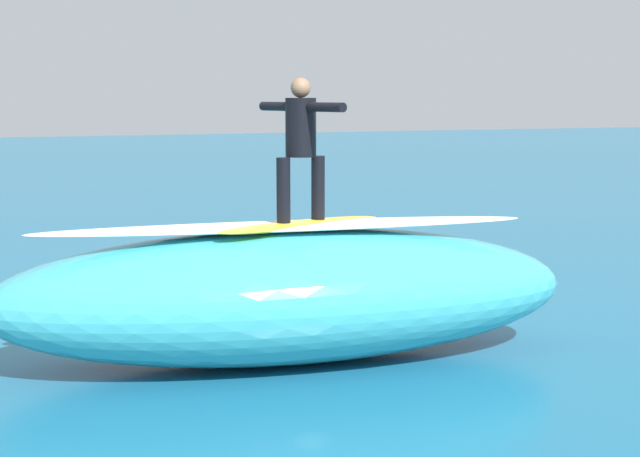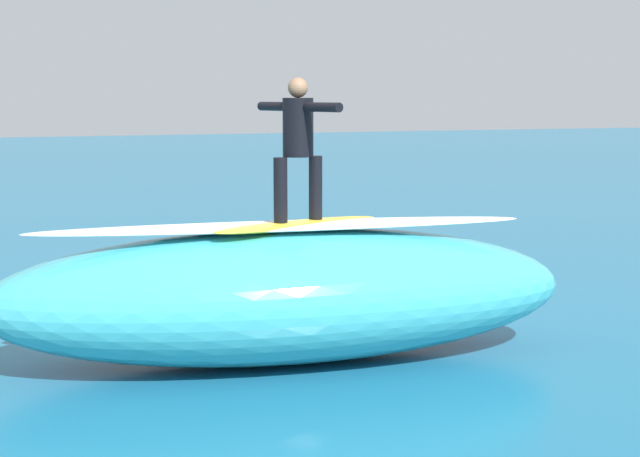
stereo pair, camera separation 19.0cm
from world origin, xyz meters
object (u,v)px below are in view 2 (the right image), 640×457
at_px(surfboard_riding, 298,225).
at_px(surfer_paddling, 341,273).
at_px(surfer_riding, 298,138).
at_px(surfboard_paddling, 335,283).

distance_m(surfboard_riding, surfer_paddling, 4.70).
xyz_separation_m(surfer_riding, surfer_paddling, (-2.19, -3.91, -2.44)).
height_order(surfer_riding, surfer_paddling, surfer_riding).
bearing_deg(surfboard_paddling, surfer_paddling, 180.00).
bearing_deg(surfer_riding, surfboard_riding, 67.91).
relative_size(surfboard_riding, surfer_riding, 1.38).
bearing_deg(surfboard_riding, surfer_paddling, -134.14).
bearing_deg(surfer_riding, surfboard_paddling, -133.01).
xyz_separation_m(surfboard_riding, surfboard_paddling, (-2.07, -3.88, -1.58)).
height_order(surfboard_riding, surfboard_paddling, surfboard_riding).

